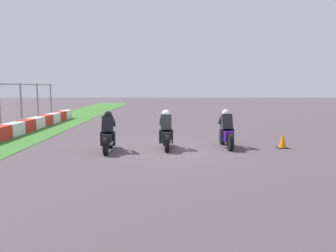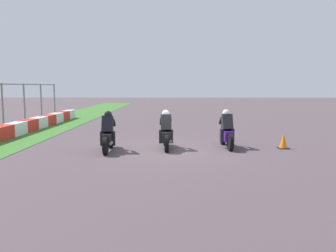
# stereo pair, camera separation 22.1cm
# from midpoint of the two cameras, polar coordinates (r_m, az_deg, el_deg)

# --- Properties ---
(ground_plane) EXTENTS (120.00, 120.00, 0.00)m
(ground_plane) POSITION_cam_midpoint_polar(r_m,az_deg,el_deg) (12.97, -0.19, -3.99)
(ground_plane) COLOR #4B3E43
(rider_lane_a) EXTENTS (2.04, 0.55, 1.51)m
(rider_lane_a) POSITION_cam_midpoint_polar(r_m,az_deg,el_deg) (13.50, 9.38, -0.98)
(rider_lane_a) COLOR black
(rider_lane_a) RESTS_ON ground_plane
(rider_lane_b) EXTENTS (2.04, 0.55, 1.51)m
(rider_lane_b) POSITION_cam_midpoint_polar(r_m,az_deg,el_deg) (13.03, -0.85, -1.16)
(rider_lane_b) COLOR black
(rider_lane_b) RESTS_ON ground_plane
(rider_lane_c) EXTENTS (2.04, 0.55, 1.51)m
(rider_lane_c) POSITION_cam_midpoint_polar(r_m,az_deg,el_deg) (12.70, -10.60, -1.49)
(rider_lane_c) COLOR black
(rider_lane_c) RESTS_ON ground_plane
(traffic_cone) EXTENTS (0.40, 0.40, 0.59)m
(traffic_cone) POSITION_cam_midpoint_polar(r_m,az_deg,el_deg) (13.91, 18.44, -2.46)
(traffic_cone) COLOR black
(traffic_cone) RESTS_ON ground_plane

